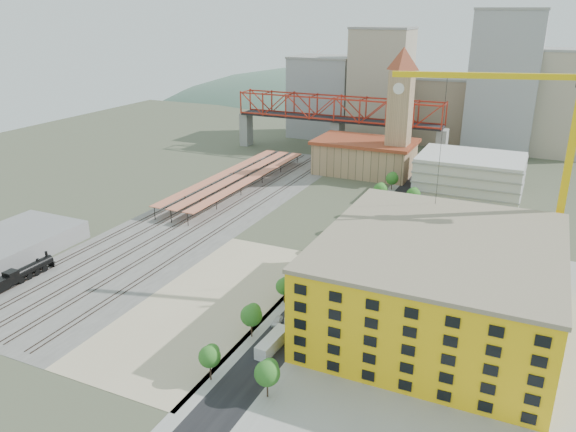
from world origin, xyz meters
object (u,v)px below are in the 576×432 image
at_px(tower_crane, 555,141).
at_px(locomotive, 22,274).
at_px(car_0, 277,322).
at_px(site_trailer_c, 329,278).
at_px(clock_tower, 400,102).
at_px(construction_building, 438,282).
at_px(site_trailer_b, 298,313).
at_px(site_trailer_d, 342,263).
at_px(site_trailer_a, 273,343).

bearing_deg(tower_crane, locomotive, -156.31).
bearing_deg(car_0, site_trailer_c, 75.22).
xyz_separation_m(tower_crane, site_trailer_c, (-43.18, -18.34, -33.04)).
height_order(locomotive, tower_crane, tower_crane).
bearing_deg(clock_tower, car_0, -87.48).
bearing_deg(construction_building, site_trailer_b, -158.82).
height_order(site_trailer_d, car_0, site_trailer_d).
distance_m(site_trailer_b, site_trailer_d, 27.24).
distance_m(clock_tower, locomotive, 137.14).
distance_m(tower_crane, site_trailer_b, 65.48).
distance_m(site_trailer_c, car_0, 22.17).
bearing_deg(car_0, clock_tower, 85.52).
bearing_deg(site_trailer_b, construction_building, 15.62).
bearing_deg(locomotive, car_0, 6.87).
xyz_separation_m(site_trailer_b, site_trailer_c, (0.00, 18.28, -0.14)).
relative_size(locomotive, site_trailer_a, 2.07).
bearing_deg(locomotive, site_trailer_c, 24.12).
bearing_deg(site_trailer_b, site_trailer_d, 84.44).
relative_size(locomotive, site_trailer_d, 2.03).
distance_m(construction_building, locomotive, 94.75).
relative_size(site_trailer_d, car_0, 2.56).
bearing_deg(site_trailer_a, car_0, 112.61).
bearing_deg(site_trailer_c, site_trailer_d, 105.64).
bearing_deg(site_trailer_d, clock_tower, 90.10).
relative_size(construction_building, tower_crane, 0.91).
distance_m(site_trailer_a, site_trailer_b, 11.87).
relative_size(locomotive, car_0, 5.20).
bearing_deg(site_trailer_b, site_trailer_a, -95.56).
bearing_deg(locomotive, tower_crane, 23.69).
distance_m(construction_building, site_trailer_a, 34.97).
xyz_separation_m(construction_building, site_trailer_c, (-26.00, 8.21, -8.22)).
bearing_deg(site_trailer_b, tower_crane, 34.74).
height_order(clock_tower, site_trailer_a, clock_tower).
height_order(construction_building, site_trailer_a, construction_building).
relative_size(site_trailer_b, car_0, 2.55).
height_order(tower_crane, site_trailer_b, tower_crane).
height_order(clock_tower, tower_crane, tower_crane).
relative_size(clock_tower, site_trailer_b, 5.34).
bearing_deg(site_trailer_a, construction_building, 42.64).
xyz_separation_m(clock_tower, site_trailer_a, (8.00, -121.93, -27.39)).
height_order(site_trailer_c, car_0, site_trailer_c).
bearing_deg(clock_tower, locomotive, -115.55).
xyz_separation_m(clock_tower, site_trailer_b, (8.00, -110.07, -27.36)).
height_order(site_trailer_b, car_0, site_trailer_b).
distance_m(locomotive, site_trailer_d, 76.42).
height_order(construction_building, site_trailer_c, construction_building).
relative_size(clock_tower, site_trailer_d, 5.32).
xyz_separation_m(clock_tower, locomotive, (-58.00, -121.34, -26.85)).
bearing_deg(site_trailer_d, locomotive, -155.15).
relative_size(tower_crane, site_trailer_c, 6.37).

